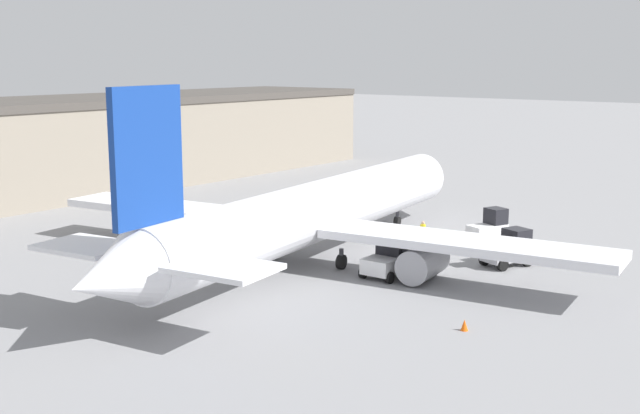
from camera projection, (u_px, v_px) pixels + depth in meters
name	position (u px, v px, depth m)	size (l,w,h in m)	color
ground_plane	(320.00, 258.00, 51.52)	(400.00, 400.00, 0.00)	gray
terminal_building	(52.00, 146.00, 75.98)	(77.59, 15.12, 8.92)	gray
airplane	(312.00, 214.00, 50.10)	(40.41, 37.76, 11.45)	white
ground_crew_worker	(423.00, 232.00, 54.87)	(0.38, 0.38, 1.72)	#1E2338
baggage_tug	(490.00, 226.00, 56.71)	(3.10, 2.56, 2.22)	silver
belt_loader_truck	(509.00, 249.00, 49.57)	(3.33, 2.73, 2.26)	#B2B2B7
pushback_tug	(388.00, 258.00, 47.09)	(2.85, 2.15, 2.52)	silver
safety_cone_near	(464.00, 325.00, 37.78)	(0.36, 0.36, 0.55)	#EF590F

